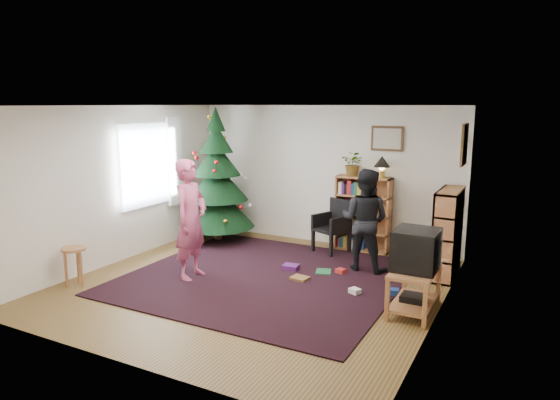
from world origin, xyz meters
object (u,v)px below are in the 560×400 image
at_px(stool, 74,256).
at_px(person_standing, 191,220).
at_px(crt_tv, 416,249).
at_px(person_by_chair, 365,220).
at_px(tv_stand, 414,286).
at_px(armchair, 333,224).
at_px(bookshelf_back, 363,213).
at_px(bookshelf_right, 448,232).
at_px(table_lamp, 382,163).
at_px(picture_back, 387,139).
at_px(picture_right, 464,145).
at_px(potted_plant, 353,164).
at_px(christmas_tree, 217,186).

height_order(stool, person_standing, person_standing).
xyz_separation_m(crt_tv, person_by_chair, (-1.05, 1.24, -0.01)).
height_order(tv_stand, stool, stool).
bearing_deg(armchair, tv_stand, -23.55).
bearing_deg(stool, armchair, 51.50).
bearing_deg(tv_stand, person_by_chair, 130.21).
bearing_deg(bookshelf_back, tv_stand, -58.05).
bearing_deg(bookshelf_right, tv_stand, 175.58).
bearing_deg(table_lamp, bookshelf_back, -180.00).
bearing_deg(picture_back, tv_stand, -65.88).
relative_size(armchair, stool, 1.64).
relative_size(crt_tv, table_lamp, 1.53).
relative_size(bookshelf_right, person_standing, 0.74).
height_order(picture_right, stool, picture_right).
bearing_deg(person_by_chair, tv_stand, 131.98).
height_order(bookshelf_back, person_by_chair, person_by_chair).
relative_size(picture_back, potted_plant, 1.29).
height_order(picture_back, person_standing, picture_back).
bearing_deg(tv_stand, potted_plant, 125.46).
height_order(stool, person_by_chair, person_by_chair).
relative_size(stool, person_by_chair, 0.35).
bearing_deg(bookshelf_back, armchair, -144.67).
bearing_deg(stool, person_standing, 39.67).
height_order(armchair, person_by_chair, person_by_chair).
bearing_deg(person_standing, potted_plant, -35.26).
xyz_separation_m(tv_stand, person_by_chair, (-1.05, 1.24, 0.46)).
xyz_separation_m(picture_back, tv_stand, (1.07, -2.39, -1.63)).
bearing_deg(armchair, person_by_chair, -19.03).
bearing_deg(picture_right, crt_tv, -98.80).
bearing_deg(christmas_tree, potted_plant, 14.48).
distance_m(christmas_tree, armchair, 2.27).
height_order(bookshelf_right, crt_tv, bookshelf_right).
relative_size(picture_right, person_standing, 0.34).
distance_m(crt_tv, potted_plant, 2.86).
bearing_deg(bookshelf_back, crt_tv, -58.10).
relative_size(armchair, person_by_chair, 0.58).
height_order(person_by_chair, table_lamp, table_lamp).
distance_m(crt_tv, stool, 4.62).
bearing_deg(stool, picture_right, 32.39).
bearing_deg(bookshelf_right, table_lamp, 60.22).
distance_m(bookshelf_back, stool, 4.67).
xyz_separation_m(christmas_tree, potted_plant, (2.41, 0.62, 0.48)).
relative_size(person_standing, table_lamp, 4.77).
bearing_deg(tv_stand, bookshelf_back, 121.95).
bearing_deg(bookshelf_right, christmas_tree, 88.89).
relative_size(picture_back, crt_tv, 0.98).
bearing_deg(armchair, picture_right, 15.42).
relative_size(picture_back, person_standing, 0.31).
bearing_deg(table_lamp, crt_tv, -63.93).
relative_size(stool, potted_plant, 1.31).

